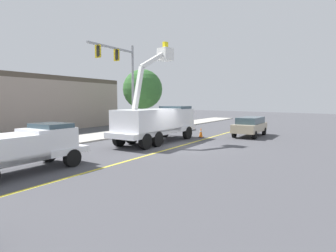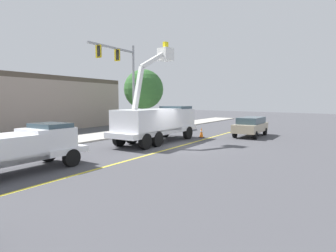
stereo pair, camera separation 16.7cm
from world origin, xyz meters
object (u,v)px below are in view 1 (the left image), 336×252
object	(u,v)px
utility_bucket_truck	(157,121)
passing_minivan	(250,125)
service_pickup_truck	(21,147)
traffic_signal_mast	(122,72)
traffic_cone_mid_front	(201,132)

from	to	relation	value
utility_bucket_truck	passing_minivan	distance (m)	8.80
utility_bucket_truck	service_pickup_truck	bearing A→B (deg)	-168.65
utility_bucket_truck	traffic_signal_mast	size ratio (longest dim) A/B	1.04
passing_minivan	traffic_signal_mast	size ratio (longest dim) A/B	0.62
utility_bucket_truck	service_pickup_truck	distance (m)	10.34
utility_bucket_truck	traffic_cone_mid_front	bearing A→B (deg)	-9.69
utility_bucket_truck	service_pickup_truck	world-z (taller)	utility_bucket_truck
passing_minivan	service_pickup_truck	bearing A→B (deg)	175.70
service_pickup_truck	passing_minivan	xyz separation A→B (m)	(18.21, -1.37, -0.15)
traffic_cone_mid_front	traffic_signal_mast	size ratio (longest dim) A/B	0.11
utility_bucket_truck	traffic_signal_mast	bearing A→B (deg)	82.53
utility_bucket_truck	service_pickup_truck	xyz separation A→B (m)	(-10.12, -2.03, -0.50)
traffic_cone_mid_front	traffic_signal_mast	distance (m)	8.78
utility_bucket_truck	passing_minivan	world-z (taller)	utility_bucket_truck
service_pickup_truck	traffic_cone_mid_front	distance (m)	14.62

